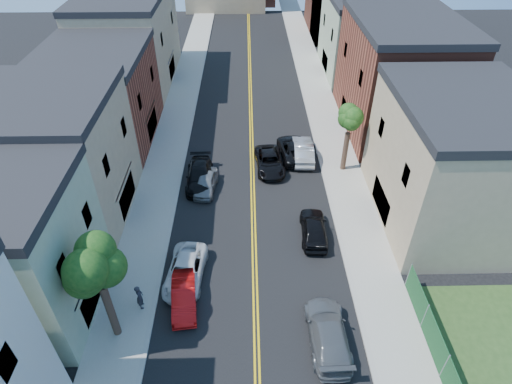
{
  "coord_description": "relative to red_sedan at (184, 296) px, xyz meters",
  "views": [
    {
      "loc": [
        -0.32,
        -0.2,
        21.32
      ],
      "look_at": [
        0.21,
        24.43,
        2.0
      ],
      "focal_mm": 29.69,
      "sensor_mm": 36.0,
      "label": 1
    }
  ],
  "objects": [
    {
      "name": "bldg_right_tan",
      "position": [
        18.31,
        7.97,
        3.83
      ],
      "size": [
        9.0,
        12.0,
        9.0
      ],
      "primitive_type": "cube",
      "color": "#998466",
      "rests_on": "ground"
    },
    {
      "name": "bldg_right_brick",
      "position": [
        18.31,
        21.97,
        4.33
      ],
      "size": [
        9.0,
        14.0,
        10.0
      ],
      "primitive_type": "cube",
      "color": "brown",
      "rests_on": "ground"
    },
    {
      "name": "sidewalk_right",
      "position": [
        12.21,
        23.97,
        -0.59
      ],
      "size": [
        3.2,
        100.0,
        0.15
      ],
      "primitive_type": "cube",
      "color": "gray",
      "rests_on": "ground"
    },
    {
      "name": "bldg_right_palegrn",
      "position": [
        18.31,
        35.97,
        3.58
      ],
      "size": [
        9.0,
        12.0,
        8.5
      ],
      "primitive_type": "cube",
      "color": "gray",
      "rests_on": "ground"
    },
    {
      "name": "pedestrian_left",
      "position": [
        -2.55,
        -0.27,
        0.37
      ],
      "size": [
        0.56,
        0.72,
        1.77
      ],
      "primitive_type": "imported",
      "rotation": [
        0.0,
        0.0,
        1.79
      ],
      "color": "#232229",
      "rests_on": "sidewalk_left"
    },
    {
      "name": "white_pickup",
      "position": [
        -0.13,
        1.97,
        0.01
      ],
      "size": [
        2.71,
        5.1,
        1.37
      ],
      "primitive_type": "imported",
      "rotation": [
        0.0,
        0.0,
        -0.09
      ],
      "color": "silver",
      "rests_on": "ground"
    },
    {
      "name": "tree_left_mid",
      "position": [
        -3.57,
        -2.02,
        5.92
      ],
      "size": [
        5.2,
        5.2,
        9.29
      ],
      "color": "#3B261D",
      "rests_on": "sidewalk_left"
    },
    {
      "name": "sidewalk_left",
      "position": [
        -3.59,
        23.97,
        -0.59
      ],
      "size": [
        3.2,
        100.0,
        0.15
      ],
      "primitive_type": "cube",
      "color": "gray",
      "rests_on": "ground"
    },
    {
      "name": "grey_car_right",
      "position": [
        8.26,
        -2.74,
        0.1
      ],
      "size": [
        2.24,
        5.31,
        1.53
      ],
      "primitive_type": "imported",
      "rotation": [
        0.0,
        0.0,
        3.16
      ],
      "color": "#515458",
      "rests_on": "ground"
    },
    {
      "name": "grey_car_left",
      "position": [
        0.51,
        11.37,
        0.01
      ],
      "size": [
        2.07,
        4.14,
        1.36
      ],
      "primitive_type": "imported",
      "rotation": [
        0.0,
        0.0,
        -0.12
      ],
      "color": "slate",
      "rests_on": "ground"
    },
    {
      "name": "curb_right",
      "position": [
        10.46,
        23.97,
        -0.59
      ],
      "size": [
        0.3,
        100.0,
        0.15
      ],
      "primitive_type": "cube",
      "color": "gray",
      "rests_on": "ground"
    },
    {
      "name": "bldg_left_tan_near",
      "position": [
        -9.69,
        8.97,
        3.83
      ],
      "size": [
        9.0,
        10.0,
        9.0
      ],
      "primitive_type": "cube",
      "color": "#998466",
      "rests_on": "ground"
    },
    {
      "name": "black_car_right",
      "position": [
        8.58,
        5.72,
        0.09
      ],
      "size": [
        2.01,
        4.56,
        1.53
      ],
      "primitive_type": "imported",
      "rotation": [
        0.0,
        0.0,
        3.09
      ],
      "color": "black",
      "rests_on": "ground"
    },
    {
      "name": "tree_right_far",
      "position": [
        12.23,
        13.98,
        5.09
      ],
      "size": [
        4.4,
        4.4,
        8.03
      ],
      "color": "#3B261D",
      "rests_on": "sidewalk_right"
    },
    {
      "name": "bldg_left_tan_far",
      "position": [
        -9.69,
        33.97,
        4.08
      ],
      "size": [
        9.0,
        16.0,
        9.5
      ],
      "primitive_type": "cube",
      "color": "#998466",
      "rests_on": "ground"
    },
    {
      "name": "black_car_left",
      "position": [
        -0.09,
        12.29,
        0.09
      ],
      "size": [
        2.28,
        5.27,
        1.51
      ],
      "primitive_type": "imported",
      "rotation": [
        0.0,
        0.0,
        0.03
      ],
      "color": "black",
      "rests_on": "ground"
    },
    {
      "name": "bldg_left_brick",
      "position": [
        -9.69,
        19.97,
        3.33
      ],
      "size": [
        9.0,
        12.0,
        8.0
      ],
      "primitive_type": "cube",
      "color": "brown",
      "rests_on": "ground"
    },
    {
      "name": "curb_left",
      "position": [
        -1.84,
        23.97,
        -0.59
      ],
      "size": [
        0.3,
        100.0,
        0.15
      ],
      "primitive_type": "cube",
      "color": "gray",
      "rests_on": "ground"
    },
    {
      "name": "black_suv_lane",
      "position": [
        5.82,
        14.33,
        0.03
      ],
      "size": [
        2.69,
        5.16,
        1.39
      ],
      "primitive_type": "imported",
      "rotation": [
        0.0,
        0.0,
        0.08
      ],
      "color": "black",
      "rests_on": "ground"
    },
    {
      "name": "red_sedan",
      "position": [
        0.0,
        0.0,
        0.0
      ],
      "size": [
        1.87,
        4.19,
        1.34
      ],
      "primitive_type": "imported",
      "rotation": [
        0.0,
        0.0,
        0.11
      ],
      "color": "#BD0D0C",
      "rests_on": "ground"
    },
    {
      "name": "dark_car_right_far",
      "position": [
        8.11,
        16.24,
        0.07
      ],
      "size": [
        3.06,
        5.57,
        1.48
      ],
      "primitive_type": "imported",
      "rotation": [
        0.0,
        0.0,
        3.26
      ],
      "color": "black",
      "rests_on": "ground"
    },
    {
      "name": "silver_car_right",
      "position": [
        8.9,
        15.9,
        0.14
      ],
      "size": [
        1.85,
        4.95,
        1.62
      ],
      "primitive_type": "imported",
      "rotation": [
        0.0,
        0.0,
        3.11
      ],
      "color": "#A9ABB1",
      "rests_on": "ground"
    }
  ]
}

